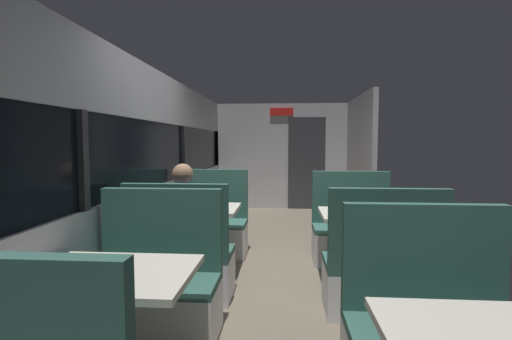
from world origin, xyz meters
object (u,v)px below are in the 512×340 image
(bench_mid_window_facing_end, at_px, (181,264))
(bench_rear_aisle_facing_entry, at_px, (352,235))
(seated_passenger, at_px, (183,240))
(bench_near_window_facing_entry, at_px, (156,293))
(dining_table_rear_aisle, at_px, (365,222))
(dining_table_near_window, at_px, (113,289))
(bench_rear_aisle_facing_end, at_px, (382,276))
(bench_mid_window_facing_entry, at_px, (210,229))
(dining_table_mid_window, at_px, (198,216))

(bench_mid_window_facing_end, bearing_deg, bench_rear_aisle_facing_entry, 33.81)
(seated_passenger, bearing_deg, bench_near_window_facing_entry, -90.00)
(dining_table_rear_aisle, bearing_deg, dining_table_near_window, -133.58)
(bench_mid_window_facing_end, bearing_deg, dining_table_rear_aisle, 15.59)
(dining_table_rear_aisle, height_order, seated_passenger, seated_passenger)
(dining_table_rear_aisle, distance_m, bench_rear_aisle_facing_entry, 0.77)
(bench_rear_aisle_facing_end, bearing_deg, bench_mid_window_facing_entry, 138.23)
(bench_mid_window_facing_end, xyz_separation_m, bench_mid_window_facing_entry, (0.00, 1.40, 0.00))
(dining_table_rear_aisle, relative_size, seated_passenger, 0.71)
(dining_table_near_window, relative_size, bench_rear_aisle_facing_end, 0.82)
(bench_mid_window_facing_entry, relative_size, bench_rear_aisle_facing_entry, 1.00)
(dining_table_mid_window, xyz_separation_m, seated_passenger, (0.00, -0.63, -0.10))
(bench_rear_aisle_facing_entry, bearing_deg, dining_table_mid_window, -164.41)
(bench_mid_window_facing_end, height_order, dining_table_rear_aisle, bench_mid_window_facing_end)
(bench_rear_aisle_facing_end, distance_m, bench_rear_aisle_facing_entry, 1.40)
(dining_table_near_window, bearing_deg, bench_near_window_facing_entry, 90.00)
(bench_mid_window_facing_entry, height_order, dining_table_rear_aisle, bench_mid_window_facing_entry)
(bench_mid_window_facing_entry, bearing_deg, bench_mid_window_facing_end, -90.00)
(bench_near_window_facing_entry, distance_m, dining_table_mid_window, 1.42)
(bench_rear_aisle_facing_entry, bearing_deg, bench_mid_window_facing_entry, 173.62)
(bench_near_window_facing_entry, xyz_separation_m, bench_rear_aisle_facing_entry, (1.79, 1.88, 0.00))
(bench_mid_window_facing_end, xyz_separation_m, seated_passenger, (0.00, 0.07, 0.21))
(dining_table_rear_aisle, bearing_deg, dining_table_mid_window, 173.62)
(dining_table_near_window, height_order, bench_rear_aisle_facing_end, bench_rear_aisle_facing_end)
(dining_table_rear_aisle, bearing_deg, bench_rear_aisle_facing_end, -90.00)
(bench_near_window_facing_entry, xyz_separation_m, bench_rear_aisle_facing_end, (1.79, 0.48, 0.00))
(bench_mid_window_facing_entry, bearing_deg, bench_rear_aisle_facing_entry, -6.38)
(bench_mid_window_facing_entry, bearing_deg, dining_table_rear_aisle, -26.68)
(bench_near_window_facing_entry, bearing_deg, seated_passenger, 90.00)
(seated_passenger, bearing_deg, dining_table_mid_window, 90.00)
(bench_rear_aisle_facing_end, xyz_separation_m, seated_passenger, (-1.79, 0.27, 0.21))
(dining_table_near_window, height_order, bench_rear_aisle_facing_entry, bench_rear_aisle_facing_entry)
(dining_table_mid_window, bearing_deg, dining_table_rear_aisle, -6.38)
(dining_table_near_window, distance_m, bench_near_window_facing_entry, 0.77)
(bench_rear_aisle_facing_end, relative_size, bench_rear_aisle_facing_entry, 1.00)
(dining_table_mid_window, bearing_deg, bench_mid_window_facing_end, -90.00)
(bench_near_window_facing_entry, relative_size, dining_table_rear_aisle, 1.22)
(bench_mid_window_facing_entry, bearing_deg, dining_table_near_window, -90.00)
(bench_near_window_facing_entry, distance_m, bench_mid_window_facing_end, 0.68)
(dining_table_rear_aisle, xyz_separation_m, bench_rear_aisle_facing_end, (0.00, -0.70, -0.31))
(dining_table_near_window, height_order, bench_mid_window_facing_entry, bench_mid_window_facing_entry)
(dining_table_mid_window, xyz_separation_m, bench_mid_window_facing_end, (0.00, -0.70, -0.31))
(dining_table_mid_window, height_order, seated_passenger, seated_passenger)
(bench_rear_aisle_facing_end, distance_m, seated_passenger, 1.82)
(dining_table_near_window, xyz_separation_m, bench_rear_aisle_facing_entry, (1.79, 2.58, -0.31))
(bench_near_window_facing_entry, xyz_separation_m, bench_mid_window_facing_entry, (0.00, 2.08, 0.00))
(seated_passenger, bearing_deg, bench_rear_aisle_facing_end, -8.65)
(seated_passenger, bearing_deg, dining_table_rear_aisle, 13.42)
(bench_mid_window_facing_end, distance_m, dining_table_rear_aisle, 1.88)
(dining_table_near_window, distance_m, dining_table_mid_window, 2.08)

